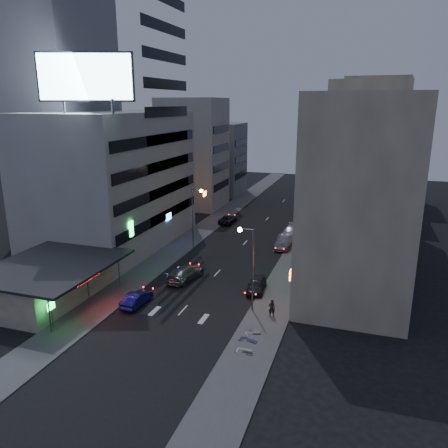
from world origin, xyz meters
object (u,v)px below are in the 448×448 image
at_px(parked_car_left, 228,219).
at_px(scooter_silver_b, 260,326).
at_px(parked_car_right_near, 257,285).
at_px(scooter_black_a, 254,348).
at_px(road_car_blue, 137,299).
at_px(scooter_silver_a, 253,344).
at_px(scooter_blue, 259,335).
at_px(road_car_silver, 185,273).
at_px(scooter_black_b, 256,334).
at_px(parked_car_right_mid, 284,242).
at_px(parked_car_right_far, 291,231).
at_px(person, 272,308).

distance_m(parked_car_left, scooter_silver_b, 35.87).
xyz_separation_m(parked_car_right_near, scooter_black_a, (2.76, -11.73, -0.11)).
relative_size(road_car_blue, scooter_silver_a, 2.25).
height_order(scooter_black_a, scooter_silver_b, scooter_silver_b).
bearing_deg(scooter_silver_b, scooter_silver_a, 162.97).
distance_m(scooter_black_a, scooter_blue, 1.83).
relative_size(road_car_silver, scooter_black_b, 3.04).
distance_m(parked_car_left, scooter_blue, 37.45).
relative_size(road_car_blue, scooter_black_a, 2.56).
height_order(parked_car_right_mid, scooter_black_b, parked_car_right_mid).
bearing_deg(parked_car_right_far, scooter_silver_a, -82.15).
height_order(parked_car_left, scooter_silver_b, parked_car_left).
bearing_deg(person, road_car_blue, -14.57).
distance_m(parked_car_right_near, road_car_silver, 8.39).
height_order(parked_car_left, scooter_black_b, parked_car_left).
distance_m(parked_car_right_near, road_car_blue, 12.37).
bearing_deg(parked_car_right_mid, road_car_blue, -115.07).
xyz_separation_m(parked_car_left, road_car_blue, (0.90, -31.74, 0.03)).
relative_size(parked_car_right_mid, road_car_blue, 1.20).
height_order(scooter_silver_a, scooter_black_b, scooter_silver_a).
height_order(parked_car_right_mid, parked_car_right_far, parked_car_right_mid).
bearing_deg(road_car_blue, parked_car_right_far, -108.29).
bearing_deg(road_car_silver, person, 161.15).
bearing_deg(parked_car_left, road_car_blue, 91.22).
distance_m(parked_car_right_near, scooter_silver_a, 11.59).
distance_m(road_car_blue, scooter_blue, 13.34).
bearing_deg(scooter_silver_b, scooter_black_a, 165.98).
distance_m(parked_car_right_mid, scooter_blue, 25.04).
height_order(scooter_black_a, scooter_black_b, scooter_black_b).
xyz_separation_m(parked_car_right_near, parked_car_right_far, (-0.01, 20.70, 0.04)).
xyz_separation_m(parked_car_right_mid, scooter_silver_a, (2.56, -26.30, -0.13)).
bearing_deg(parked_car_right_mid, parked_car_right_near, -89.83).
bearing_deg(scooter_silver_b, parked_car_right_far, -14.81).
relative_size(parked_car_right_far, scooter_black_b, 2.91).
height_order(scooter_black_a, scooter_blue, scooter_blue).
height_order(parked_car_right_near, scooter_black_a, parked_car_right_near).
bearing_deg(parked_car_right_mid, scooter_blue, -83.68).
xyz_separation_m(parked_car_right_near, person, (2.76, -5.26, 0.25)).
xyz_separation_m(parked_car_right_near, parked_car_right_mid, (0.00, 15.00, 0.09)).
bearing_deg(parked_car_right_mid, scooter_black_a, -83.94).
bearing_deg(road_car_silver, parked_car_right_mid, -111.30).
relative_size(parked_car_left, road_car_silver, 0.84).
relative_size(parked_car_right_near, parked_car_right_far, 0.81).
relative_size(road_car_blue, scooter_blue, 2.15).
bearing_deg(road_car_blue, scooter_blue, 169.00).
relative_size(parked_car_right_mid, scooter_silver_a, 2.70).
bearing_deg(parked_car_right_near, person, -66.99).
height_order(person, scooter_blue, person).
xyz_separation_m(road_car_blue, scooter_black_a, (13.06, -4.87, -0.07)).
xyz_separation_m(parked_car_right_mid, parked_car_right_far, (-0.01, 5.70, -0.05)).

